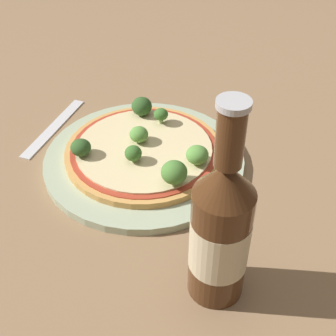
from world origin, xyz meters
The scene contains 12 objects.
ground_plane centered at (0.00, 0.00, 0.00)m, with size 3.00×3.00×0.00m, color #846647.
plate centered at (0.02, -0.01, 0.01)m, with size 0.30×0.30×0.01m.
pizza centered at (0.01, -0.01, 0.02)m, with size 0.23×0.23×0.01m.
broccoli_floret_0 centered at (0.00, 0.00, 0.04)m, with size 0.03×0.03×0.02m.
broccoli_floret_1 centered at (0.10, -0.04, 0.04)m, with size 0.04×0.04×0.03m.
broccoli_floret_2 centered at (0.03, -0.04, 0.04)m, with size 0.02×0.02×0.02m.
broccoli_floret_3 centered at (0.10, 0.01, 0.04)m, with size 0.03×0.03×0.03m.
broccoli_floret_4 centered at (-0.05, 0.06, 0.04)m, with size 0.03×0.03×0.03m.
broccoli_floret_5 centered at (-0.01, 0.06, 0.04)m, with size 0.02×0.02×0.03m.
broccoli_floret_6 centered at (-0.04, -0.08, 0.04)m, with size 0.03×0.03×0.02m.
beer_bottle centered at (0.23, -0.12, 0.09)m, with size 0.06×0.06×0.24m.
fork centered at (-0.16, -0.04, 0.00)m, with size 0.08×0.17×0.00m.
Camera 1 is at (0.39, -0.40, 0.44)m, focal length 50.00 mm.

